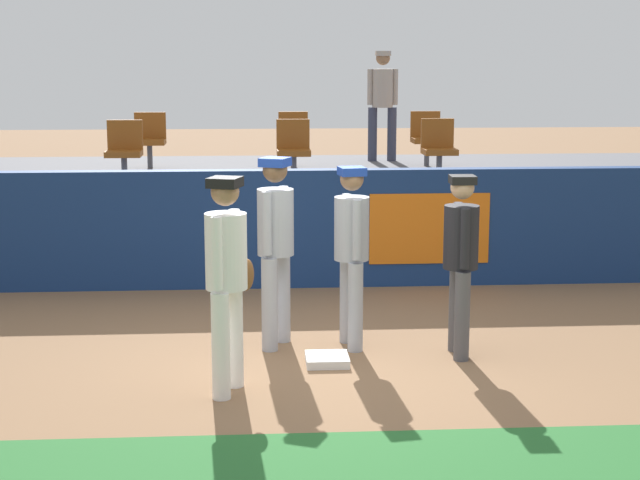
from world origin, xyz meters
The scene contains 15 objects.
ground_plane centered at (0.00, 0.00, 0.00)m, with size 60.00×60.00×0.00m, color #846042.
first_base centered at (0.19, 0.03, 0.04)m, with size 0.40×0.40×0.08m, color white.
player_fielder_home centered at (-0.72, -0.71, 1.08)m, with size 0.48×0.53×1.87m.
player_runner_visitor centered at (-0.27, 0.66, 1.09)m, with size 0.47×0.49×1.88m.
player_coach_visitor centered at (0.47, 0.59, 1.04)m, with size 0.39×0.50×1.80m.
player_umpire centered at (1.47, 0.22, 1.01)m, with size 0.34×0.49×1.75m.
field_wall centered at (0.01, 3.26, 0.73)m, with size 18.00×0.26×1.47m.
bleacher_platform centered at (0.00, 5.83, 0.57)m, with size 18.00×4.80×1.15m, color #59595E.
seat_back_center centered at (0.14, 6.50, 1.62)m, with size 0.45×0.44×0.84m.
seat_back_left centered at (-2.06, 6.50, 1.62)m, with size 0.48×0.44×0.84m.
seat_back_right centered at (2.22, 6.50, 1.62)m, with size 0.46×0.44×0.84m.
seat_front_right centered at (2.08, 4.70, 1.62)m, with size 0.45×0.44×0.84m.
seat_front_center centered at (0.07, 4.70, 1.62)m, with size 0.45×0.44×0.84m.
seat_front_left centered at (-2.22, 4.70, 1.62)m, with size 0.47×0.44×0.84m.
spectator_hooded centered at (1.62, 7.23, 2.17)m, with size 0.50×0.35×1.77m.
Camera 1 is at (-0.49, -9.02, 2.88)m, focal length 56.39 mm.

